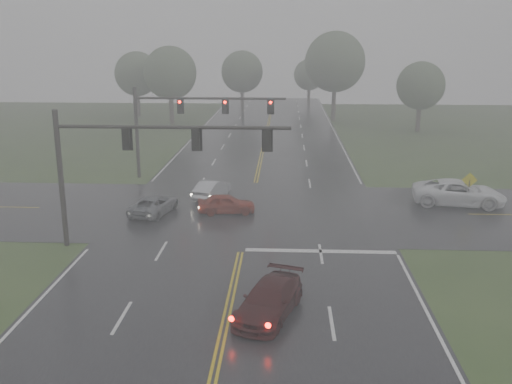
# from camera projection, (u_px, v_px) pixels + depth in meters

# --- Properties ---
(main_road) EXTENTS (18.00, 160.00, 0.02)m
(main_road) POSITION_uv_depth(u_px,v_px,m) (248.00, 220.00, 37.80)
(main_road) COLOR black
(main_road) RESTS_ON ground
(cross_street) EXTENTS (120.00, 14.00, 0.02)m
(cross_street) POSITION_uv_depth(u_px,v_px,m) (249.00, 211.00, 39.73)
(cross_street) COLOR black
(cross_street) RESTS_ON ground
(stop_bar) EXTENTS (8.50, 0.50, 0.01)m
(stop_bar) POSITION_uv_depth(u_px,v_px,m) (320.00, 252.00, 32.18)
(stop_bar) COLOR silver
(stop_bar) RESTS_ON ground
(sedan_maroon) EXTENTS (3.41, 5.31, 1.43)m
(sedan_maroon) POSITION_uv_depth(u_px,v_px,m) (269.00, 315.00, 24.77)
(sedan_maroon) COLOR black
(sedan_maroon) RESTS_ON ground
(sedan_red) EXTENTS (4.11, 2.05, 1.34)m
(sedan_red) POSITION_uv_depth(u_px,v_px,m) (226.00, 213.00, 39.22)
(sedan_red) COLOR maroon
(sedan_red) RESTS_ON ground
(sedan_silver) EXTENTS (2.60, 4.39, 1.37)m
(sedan_silver) POSITION_uv_depth(u_px,v_px,m) (212.00, 198.00, 43.01)
(sedan_silver) COLOR #B3B5BB
(sedan_silver) RESTS_ON ground
(car_grey) EXTENTS (3.09, 4.95, 1.28)m
(car_grey) POSITION_uv_depth(u_px,v_px,m) (155.00, 214.00, 39.11)
(car_grey) COLOR slate
(car_grey) RESTS_ON ground
(pickup_white) EXTENTS (6.83, 3.88, 1.80)m
(pickup_white) POSITION_uv_depth(u_px,v_px,m) (458.00, 205.00, 41.21)
(pickup_white) COLOR white
(pickup_white) RESTS_ON ground
(signal_gantry_near) EXTENTS (13.10, 0.35, 7.89)m
(signal_gantry_near) POSITION_uv_depth(u_px,v_px,m) (129.00, 153.00, 31.56)
(signal_gantry_near) COLOR black
(signal_gantry_near) RESTS_ON ground
(signal_gantry_far) EXTENTS (12.78, 0.39, 7.74)m
(signal_gantry_far) POSITION_uv_depth(u_px,v_px,m) (182.00, 115.00, 47.84)
(signal_gantry_far) COLOR black
(signal_gantry_far) RESTS_ON ground
(sign_diamond_east) EXTENTS (1.08, 0.13, 2.59)m
(sign_diamond_east) POSITION_uv_depth(u_px,v_px,m) (469.00, 184.00, 39.99)
(sign_diamond_east) COLOR black
(sign_diamond_east) RESTS_ON ground
(tree_nw_a) EXTENTS (7.31, 7.31, 10.73)m
(tree_nw_a) POSITION_uv_depth(u_px,v_px,m) (170.00, 73.00, 78.27)
(tree_nw_a) COLOR #372C23
(tree_nw_a) RESTS_ON ground
(tree_ne_a) EXTENTS (8.68, 8.68, 12.75)m
(tree_ne_a) POSITION_uv_depth(u_px,v_px,m) (335.00, 62.00, 81.97)
(tree_ne_a) COLOR #372C23
(tree_ne_a) RESTS_ON ground
(tree_n_mid) EXTENTS (6.71, 6.71, 9.86)m
(tree_n_mid) POSITION_uv_depth(u_px,v_px,m) (242.00, 72.00, 91.48)
(tree_n_mid) COLOR #372C23
(tree_n_mid) RESTS_ON ground
(tree_e_near) EXTENTS (6.07, 6.07, 8.91)m
(tree_e_near) POSITION_uv_depth(u_px,v_px,m) (421.00, 86.00, 72.18)
(tree_e_near) COLOR #372C23
(tree_e_near) RESTS_ON ground
(tree_nw_b) EXTENTS (6.69, 6.69, 9.83)m
(tree_nw_b) POSITION_uv_depth(u_px,v_px,m) (137.00, 74.00, 86.35)
(tree_nw_b) COLOR #372C23
(tree_nw_b) RESTS_ON ground
(tree_n_far) EXTENTS (5.54, 5.54, 8.14)m
(tree_n_far) POSITION_uv_depth(u_px,v_px,m) (309.00, 75.00, 102.27)
(tree_n_far) COLOR #372C23
(tree_n_far) RESTS_ON ground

